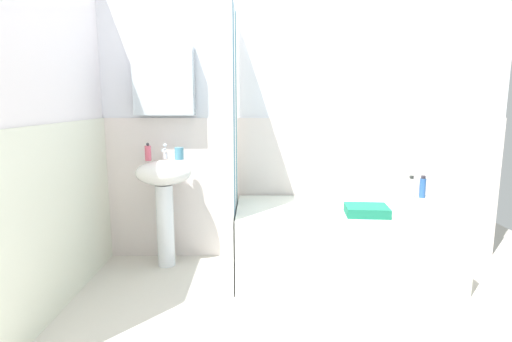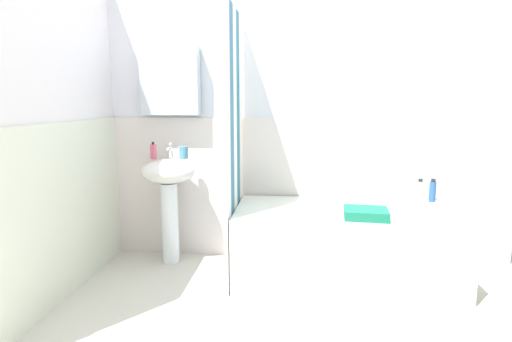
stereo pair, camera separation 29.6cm
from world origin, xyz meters
name	(u,v)px [view 1 (the left image)]	position (x,y,z in m)	size (l,w,h in m)	color
ground_plane	(303,339)	(0.00, 0.00, -0.02)	(4.80, 5.60, 0.04)	beige
wall_back_tiled	(281,125)	(-0.06, 1.26, 1.14)	(3.60, 0.18, 2.40)	silver
wall_left_tiled	(44,138)	(-1.57, 0.34, 1.12)	(0.07, 1.81, 2.40)	silver
sink	(163,189)	(-1.01, 1.03, 0.64)	(0.44, 0.34, 0.87)	white
faucet	(164,151)	(-1.01, 1.11, 0.94)	(0.03, 0.12, 0.12)	silver
soap_dispenser	(147,153)	(-1.13, 1.02, 0.94)	(0.05, 0.05, 0.14)	#CD5166
toothbrush_cup	(178,153)	(-0.89, 1.08, 0.92)	(0.07, 0.07, 0.10)	teal
bathtub	(342,241)	(0.39, 0.84, 0.27)	(1.63, 0.76, 0.55)	white
shower_curtain	(234,147)	(-0.43, 0.84, 1.00)	(0.01, 0.76, 2.00)	silver
lotion_bottle	(422,187)	(1.11, 1.14, 0.63)	(0.05, 0.05, 0.19)	#29559A
conditioner_bottle	(410,188)	(1.00, 1.13, 0.63)	(0.05, 0.05, 0.19)	white
towel_folded	(366,210)	(0.51, 0.63, 0.58)	(0.29, 0.23, 0.07)	#1B7757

